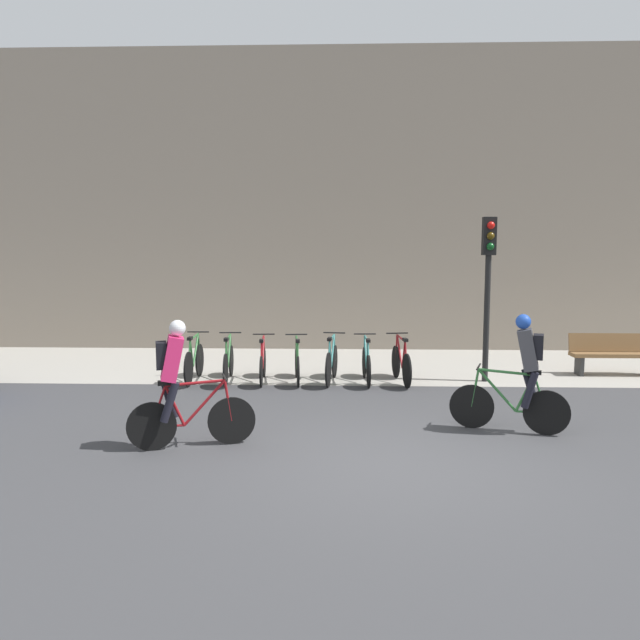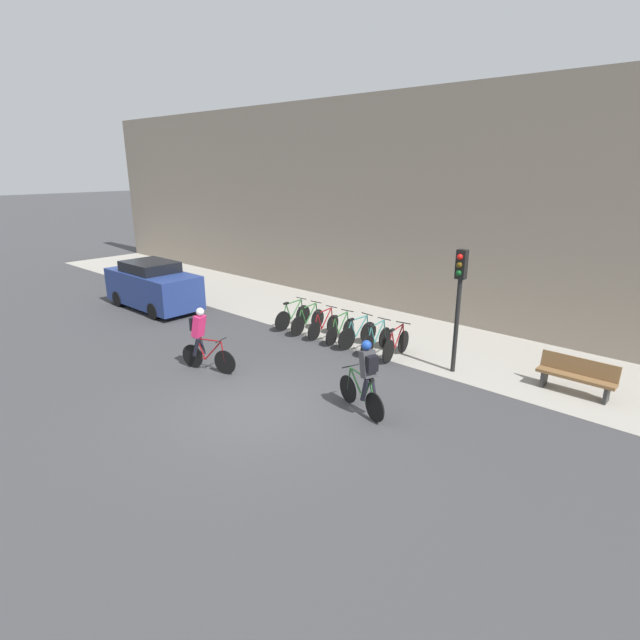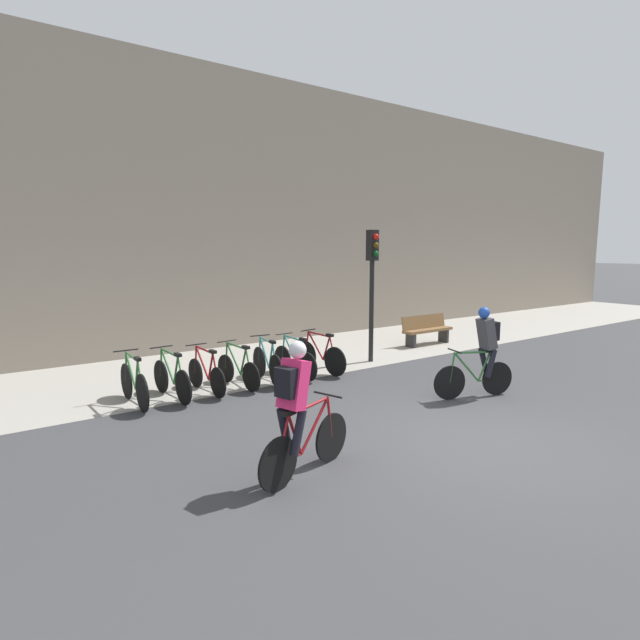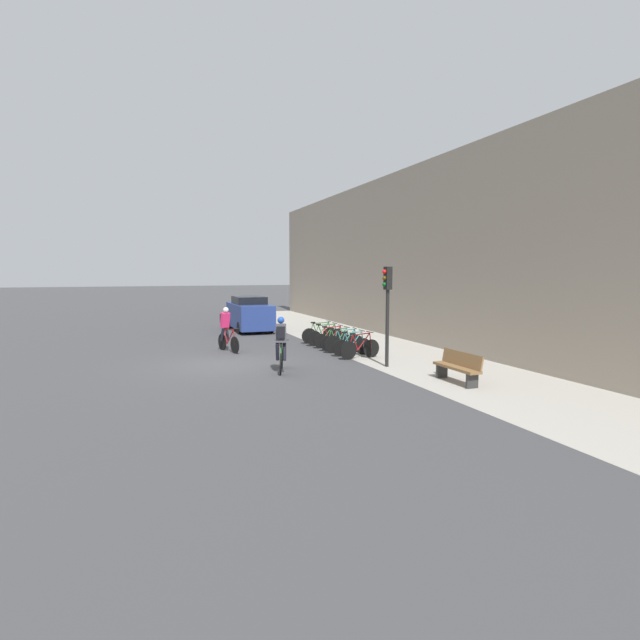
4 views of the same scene
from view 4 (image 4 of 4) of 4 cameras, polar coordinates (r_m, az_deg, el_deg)
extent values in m
plane|color=#3D3D3F|center=(17.54, -10.81, -5.00)|extent=(200.00, 200.00, 0.00)
cube|color=#A39E93|center=(19.78, 8.90, -3.77)|extent=(44.00, 4.50, 0.01)
cube|color=gray|center=(20.91, 15.23, 7.49)|extent=(44.00, 0.60, 7.93)
cylinder|color=black|center=(19.74, -9.71, -2.83)|extent=(0.65, 0.23, 0.67)
cylinder|color=black|center=(20.69, -11.11, -2.47)|extent=(0.65, 0.23, 0.67)
cylinder|color=maroon|center=(20.02, -10.22, -1.90)|extent=(0.58, 0.21, 0.62)
cylinder|color=maroon|center=(20.38, -10.73, -1.83)|extent=(0.27, 0.12, 0.58)
cylinder|color=maroon|center=(20.09, -10.39, -1.07)|extent=(0.78, 0.27, 0.07)
cylinder|color=maroon|center=(20.50, -10.84, -2.56)|extent=(0.42, 0.16, 0.05)
cylinder|color=maroon|center=(20.57, -11.01, -1.74)|extent=(0.22, 0.10, 0.56)
cylinder|color=maroon|center=(19.74, -9.79, -1.98)|extent=(0.13, 0.07, 0.59)
cylinder|color=black|center=(19.73, -9.86, -1.02)|extent=(0.16, 0.45, 0.03)
cube|color=black|center=(20.45, -10.90, -0.89)|extent=(0.21, 0.14, 0.06)
cube|color=#E52866|center=(20.32, -10.79, 0.01)|extent=(0.40, 0.40, 0.63)
sphere|color=silver|center=(20.22, -10.71, 1.14)|extent=(0.28, 0.28, 0.22)
cylinder|color=black|center=(20.38, -11.10, -1.61)|extent=(0.29, 0.19, 0.56)
cylinder|color=black|center=(20.48, -10.55, -1.57)|extent=(0.26, 0.18, 0.56)
cube|color=black|center=(20.44, -10.97, 0.18)|extent=(0.21, 0.29, 0.36)
cylinder|color=black|center=(16.56, -4.36, -4.37)|extent=(0.65, 0.24, 0.67)
cylinder|color=black|center=(15.50, -4.51, -5.05)|extent=(0.65, 0.24, 0.67)
cylinder|color=#2D6B33|center=(16.15, -4.42, -3.61)|extent=(0.57, 0.22, 0.62)
cylinder|color=#2D6B33|center=(15.76, -4.47, -3.89)|extent=(0.27, 0.12, 0.58)
cylinder|color=#2D6B33|center=(15.99, -4.44, -2.67)|extent=(0.77, 0.29, 0.07)
cylinder|color=#2D6B33|center=(15.71, -4.48, -4.94)|extent=(0.42, 0.16, 0.05)
cylinder|color=#2D6B33|center=(15.55, -4.50, -3.99)|extent=(0.22, 0.10, 0.56)
cylinder|color=#2D6B33|center=(16.47, -4.37, -3.40)|extent=(0.13, 0.07, 0.59)
cylinder|color=black|center=(16.38, -4.39, -2.28)|extent=(0.17, 0.45, 0.03)
cube|color=black|center=(15.59, -4.50, -2.79)|extent=(0.21, 0.14, 0.06)
cube|color=#3D3D42|center=(15.65, -4.49, -1.54)|extent=(0.40, 0.40, 0.63)
sphere|color=#1E47AD|center=(15.68, -4.49, -0.02)|extent=(0.28, 0.28, 0.22)
cylinder|color=black|center=(15.68, -4.08, -3.65)|extent=(0.30, 0.19, 0.56)
cylinder|color=black|center=(15.68, -4.89, -3.65)|extent=(0.26, 0.18, 0.56)
cube|color=black|center=(15.50, -4.51, -1.42)|extent=(0.21, 0.29, 0.36)
cylinder|color=black|center=(22.44, 1.19, -1.72)|extent=(0.04, 0.69, 0.69)
cylinder|color=black|center=(22.08, -1.24, -1.84)|extent=(0.04, 0.69, 0.69)
cylinder|color=#2D6B33|center=(22.28, 0.37, -1.04)|extent=(0.04, 0.56, 0.62)
cylinder|color=#2D6B33|center=(22.15, -0.53, -1.12)|extent=(0.04, 0.26, 0.58)
cylinder|color=#2D6B33|center=(22.21, 0.11, -0.33)|extent=(0.05, 0.75, 0.07)
cylinder|color=#2D6B33|center=(22.15, -0.75, -1.84)|extent=(0.04, 0.41, 0.05)
cylinder|color=#2D6B33|center=(22.08, -1.02, -1.12)|extent=(0.03, 0.21, 0.56)
cylinder|color=#2D6B33|center=(22.39, 1.10, -0.99)|extent=(0.04, 0.12, 0.58)
cylinder|color=black|center=(22.34, 1.00, -0.15)|extent=(0.46, 0.03, 0.03)
cube|color=black|center=(22.07, -0.80, -0.30)|extent=(0.08, 0.20, 0.06)
cylinder|color=black|center=(21.82, 1.89, -1.96)|extent=(0.08, 0.67, 0.66)
cylinder|color=black|center=(21.38, -0.65, -2.11)|extent=(0.08, 0.67, 0.66)
cylinder|color=#2D6B33|center=(21.63, 1.04, -1.27)|extent=(0.08, 0.58, 0.62)
cylinder|color=#2D6B33|center=(21.47, 0.10, -1.36)|extent=(0.06, 0.27, 0.58)
cylinder|color=#2D6B33|center=(21.55, 0.77, -0.54)|extent=(0.09, 0.78, 0.07)
cylinder|color=#2D6B33|center=(21.47, -0.13, -2.11)|extent=(0.06, 0.42, 0.05)
cylinder|color=#2D6B33|center=(21.38, -0.41, -1.37)|extent=(0.05, 0.22, 0.56)
cylinder|color=#2D6B33|center=(21.77, 1.80, -1.21)|extent=(0.04, 0.12, 0.59)
cylinder|color=black|center=(21.71, 1.70, -0.35)|extent=(0.46, 0.06, 0.03)
cube|color=black|center=(21.39, -0.18, -0.52)|extent=(0.09, 0.21, 0.06)
cylinder|color=black|center=(21.16, 2.55, -2.27)|extent=(0.07, 0.61, 0.61)
cylinder|color=black|center=(20.74, 0.09, -2.43)|extent=(0.07, 0.61, 0.61)
cylinder|color=maroon|center=(20.98, 1.72, -1.56)|extent=(0.07, 0.55, 0.62)
cylinder|color=maroon|center=(20.82, 0.81, -1.65)|extent=(0.06, 0.26, 0.58)
cylinder|color=maroon|center=(20.90, 1.46, -0.81)|extent=(0.09, 0.74, 0.07)
cylinder|color=maroon|center=(20.82, 0.59, -2.42)|extent=(0.06, 0.40, 0.05)
cylinder|color=maroon|center=(20.74, 0.31, -1.66)|extent=(0.04, 0.21, 0.56)
cylinder|color=maroon|center=(21.11, 2.45, -1.50)|extent=(0.04, 0.12, 0.58)
cylinder|color=black|center=(21.05, 2.36, -0.61)|extent=(0.46, 0.06, 0.03)
cube|color=black|center=(20.74, 0.54, -0.78)|extent=(0.09, 0.20, 0.06)
cylinder|color=black|center=(20.53, 3.26, -2.52)|extent=(0.10, 0.61, 0.61)
cylinder|color=black|center=(20.07, 0.85, -2.69)|extent=(0.10, 0.61, 0.61)
cylinder|color=#2D6B33|center=(20.33, 2.46, -1.79)|extent=(0.10, 0.54, 0.62)
cylinder|color=#2D6B33|center=(20.16, 1.56, -1.89)|extent=(0.07, 0.25, 0.58)
cylinder|color=#2D6B33|center=(20.25, 2.19, -1.01)|extent=(0.12, 0.72, 0.07)
cylinder|color=#2D6B33|center=(20.16, 1.34, -2.68)|extent=(0.07, 0.39, 0.05)
cylinder|color=#2D6B33|center=(20.07, 1.07, -1.90)|extent=(0.05, 0.21, 0.56)
cylinder|color=#2D6B33|center=(20.48, 3.17, -1.72)|extent=(0.05, 0.12, 0.58)
cylinder|color=black|center=(20.42, 3.08, -0.81)|extent=(0.46, 0.08, 0.03)
cube|color=black|center=(20.08, 1.29, -1.00)|extent=(0.10, 0.21, 0.06)
cylinder|color=black|center=(19.79, 4.18, -2.71)|extent=(0.12, 0.69, 0.69)
cylinder|color=black|center=(19.52, 1.51, -2.81)|extent=(0.12, 0.69, 0.69)
cylinder|color=teal|center=(19.65, 3.28, -1.93)|extent=(0.10, 0.53, 0.62)
cylinder|color=teal|center=(19.56, 2.30, -2.01)|extent=(0.07, 0.25, 0.58)
cylinder|color=teal|center=(19.59, 3.00, -1.12)|extent=(0.12, 0.70, 0.07)
cylinder|color=teal|center=(19.57, 2.05, -2.82)|extent=(0.08, 0.38, 0.05)
cylinder|color=teal|center=(19.51, 1.76, -2.00)|extent=(0.06, 0.20, 0.56)
cylinder|color=teal|center=(19.73, 4.08, -1.88)|extent=(0.05, 0.12, 0.58)
cylinder|color=black|center=(19.68, 3.98, -0.93)|extent=(0.46, 0.08, 0.03)
cube|color=black|center=(19.49, 2.00, -1.08)|extent=(0.10, 0.21, 0.06)
cylinder|color=black|center=(19.23, 4.99, -3.03)|extent=(0.07, 0.64, 0.64)
cylinder|color=black|center=(18.79, 2.37, -3.21)|extent=(0.07, 0.64, 0.64)
cylinder|color=teal|center=(19.04, 4.12, -2.25)|extent=(0.07, 0.54, 0.62)
cylinder|color=teal|center=(18.88, 3.15, -2.36)|extent=(0.05, 0.25, 0.58)
cylinder|color=teal|center=(18.95, 3.84, -1.42)|extent=(0.08, 0.72, 0.07)
cylinder|color=teal|center=(18.88, 2.90, -3.20)|extent=(0.05, 0.39, 0.05)
cylinder|color=teal|center=(18.79, 2.62, -2.37)|extent=(0.04, 0.21, 0.56)
cylinder|color=teal|center=(19.17, 4.89, -2.18)|extent=(0.04, 0.12, 0.58)
cylinder|color=black|center=(19.11, 4.80, -1.20)|extent=(0.46, 0.05, 0.03)
cube|color=black|center=(18.79, 2.86, -1.40)|extent=(0.09, 0.20, 0.06)
cylinder|color=black|center=(18.64, 5.89, -3.25)|extent=(0.12, 0.68, 0.68)
cylinder|color=black|center=(18.11, 3.27, -3.49)|extent=(0.12, 0.68, 0.68)
cylinder|color=maroon|center=(18.41, 5.02, -2.47)|extent=(0.11, 0.55, 0.62)
cylinder|color=maroon|center=(18.22, 4.05, -2.59)|extent=(0.07, 0.26, 0.58)
cylinder|color=maroon|center=(18.32, 4.74, -1.61)|extent=(0.14, 0.74, 0.07)
cylinder|color=maroon|center=(18.21, 3.80, -3.47)|extent=(0.08, 0.40, 0.05)
cylinder|color=maroon|center=(18.12, 3.51, -2.61)|extent=(0.06, 0.21, 0.56)
cylinder|color=maroon|center=(18.58, 5.79, -2.38)|extent=(0.05, 0.12, 0.58)
cylinder|color=black|center=(18.51, 5.70, -1.37)|extent=(0.46, 0.09, 0.03)
cube|color=black|center=(18.12, 3.76, -1.60)|extent=(0.11, 0.21, 0.06)
cylinder|color=black|center=(16.74, 7.71, 0.33)|extent=(0.12, 0.12, 3.35)
cube|color=black|center=(16.68, 7.77, 4.76)|extent=(0.26, 0.20, 0.76)
sphere|color=red|center=(16.62, 7.39, 5.49)|extent=(0.15, 0.15, 0.15)
sphere|color=#4C380A|center=(16.62, 7.38, 4.77)|extent=(0.15, 0.15, 0.15)
sphere|color=#0C4719|center=(16.62, 7.37, 4.05)|extent=(0.15, 0.15, 0.15)
cube|color=brown|center=(14.84, 15.33, -5.26)|extent=(1.80, 0.40, 0.08)
cube|color=brown|center=(14.90, 15.91, -4.29)|extent=(1.80, 0.12, 0.40)
cube|color=#2D2D2D|center=(15.46, 13.75, -5.64)|extent=(0.08, 0.36, 0.45)
cube|color=#2D2D2D|center=(14.31, 16.99, -6.61)|extent=(0.08, 0.36, 0.45)
cube|color=navy|center=(27.21, -8.03, 0.50)|extent=(4.30, 1.78, 1.27)
cube|color=black|center=(27.25, -8.11, 2.26)|extent=(2.06, 1.57, 0.40)
cylinder|color=black|center=(25.79, -9.16, -0.92)|extent=(0.62, 0.20, 0.62)
cylinder|color=black|center=(26.16, -5.64, -0.79)|extent=(0.62, 0.20, 0.62)
cylinder|color=black|center=(28.40, -10.21, -0.35)|extent=(0.62, 0.20, 0.62)
cylinder|color=black|center=(28.73, -6.99, -0.24)|extent=(0.62, 0.20, 0.62)
camera|label=1|loc=(18.34, -35.78, 3.13)|focal=35.00mm
camera|label=2|loc=(10.07, -45.31, 16.70)|focal=28.00mm
camera|label=3|loc=(23.17, -24.43, 4.31)|focal=28.00mm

